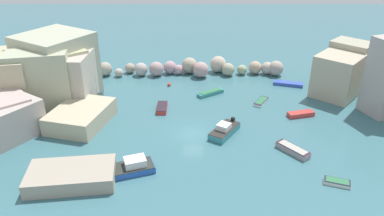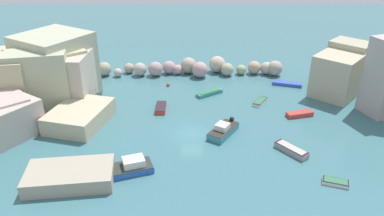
{
  "view_description": "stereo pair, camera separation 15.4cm",
  "coord_description": "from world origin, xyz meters",
  "px_view_note": "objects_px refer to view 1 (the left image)",
  "views": [
    {
      "loc": [
        -0.12,
        -38.88,
        23.02
      ],
      "look_at": [
        0.0,
        4.92,
        1.0
      ],
      "focal_mm": 34.62,
      "sensor_mm": 36.0,
      "label": 1
    },
    {
      "loc": [
        0.03,
        -38.88,
        23.02
      ],
      "look_at": [
        0.0,
        4.92,
        1.0
      ],
      "focal_mm": 34.62,
      "sensor_mm": 36.0,
      "label": 2
    }
  ],
  "objects_px": {
    "moored_boat_2": "(97,101)",
    "moored_boat_9": "(300,114)",
    "stone_dock": "(71,176)",
    "moored_boat_7": "(287,84)",
    "moored_boat_0": "(260,101)",
    "moored_boat_3": "(127,168)",
    "moored_boat_1": "(224,130)",
    "moored_boat_6": "(210,93)",
    "moored_boat_5": "(161,108)",
    "moored_boat_8": "(336,182)",
    "moored_boat_4": "(292,150)",
    "channel_buoy": "(168,84)"
  },
  "relations": [
    {
      "from": "moored_boat_2",
      "to": "moored_boat_9",
      "type": "xyz_separation_m",
      "value": [
        27.75,
        -3.93,
        -0.05
      ]
    },
    {
      "from": "stone_dock",
      "to": "moored_boat_9",
      "type": "distance_m",
      "value": 29.75
    },
    {
      "from": "stone_dock",
      "to": "moored_boat_7",
      "type": "relative_size",
      "value": 1.8
    },
    {
      "from": "moored_boat_0",
      "to": "moored_boat_3",
      "type": "distance_m",
      "value": 23.12
    },
    {
      "from": "moored_boat_1",
      "to": "moored_boat_6",
      "type": "xyz_separation_m",
      "value": [
        -1.17,
        11.57,
        -0.27
      ]
    },
    {
      "from": "moored_boat_1",
      "to": "moored_boat_7",
      "type": "relative_size",
      "value": 1.08
    },
    {
      "from": "moored_boat_2",
      "to": "moored_boat_5",
      "type": "distance_m",
      "value": 9.43
    },
    {
      "from": "moored_boat_2",
      "to": "moored_boat_8",
      "type": "xyz_separation_m",
      "value": [
        27.58,
        -18.21,
        -0.12
      ]
    },
    {
      "from": "stone_dock",
      "to": "moored_boat_2",
      "type": "xyz_separation_m",
      "value": [
        -1.49,
        17.91,
        -0.42
      ]
    },
    {
      "from": "stone_dock",
      "to": "moored_boat_6",
      "type": "bearing_deg",
      "value": 55.0
    },
    {
      "from": "stone_dock",
      "to": "moored_boat_4",
      "type": "height_order",
      "value": "stone_dock"
    },
    {
      "from": "moored_boat_6",
      "to": "moored_boat_3",
      "type": "bearing_deg",
      "value": -149.43
    },
    {
      "from": "moored_boat_0",
      "to": "moored_boat_6",
      "type": "xyz_separation_m",
      "value": [
        -7.09,
        2.9,
        0.04
      ]
    },
    {
      "from": "moored_boat_2",
      "to": "moored_boat_4",
      "type": "height_order",
      "value": "moored_boat_2"
    },
    {
      "from": "moored_boat_4",
      "to": "moored_boat_2",
      "type": "bearing_deg",
      "value": -156.36
    },
    {
      "from": "moored_boat_1",
      "to": "moored_boat_3",
      "type": "xyz_separation_m",
      "value": [
        -10.45,
        -7.64,
        0.0
      ]
    },
    {
      "from": "channel_buoy",
      "to": "moored_boat_5",
      "type": "relative_size",
      "value": 0.16
    },
    {
      "from": "moored_boat_3",
      "to": "moored_boat_5",
      "type": "bearing_deg",
      "value": 61.29
    },
    {
      "from": "stone_dock",
      "to": "channel_buoy",
      "type": "bearing_deg",
      "value": 71.12
    },
    {
      "from": "moored_boat_3",
      "to": "moored_boat_7",
      "type": "xyz_separation_m",
      "value": [
        21.72,
        22.77,
        -0.29
      ]
    },
    {
      "from": "moored_boat_0",
      "to": "moored_boat_8",
      "type": "relative_size",
      "value": 1.2
    },
    {
      "from": "moored_boat_4",
      "to": "moored_boat_5",
      "type": "height_order",
      "value": "moored_boat_4"
    },
    {
      "from": "moored_boat_5",
      "to": "moored_boat_6",
      "type": "xyz_separation_m",
      "value": [
        6.88,
        4.99,
        -0.02
      ]
    },
    {
      "from": "moored_boat_0",
      "to": "moored_boat_6",
      "type": "relative_size",
      "value": 0.8
    },
    {
      "from": "moored_boat_3",
      "to": "moored_boat_4",
      "type": "relative_size",
      "value": 1.59
    },
    {
      "from": "moored_boat_7",
      "to": "moored_boat_9",
      "type": "distance_m",
      "value": 10.44
    },
    {
      "from": "moored_boat_1",
      "to": "moored_boat_8",
      "type": "height_order",
      "value": "moored_boat_1"
    },
    {
      "from": "moored_boat_2",
      "to": "moored_boat_7",
      "type": "height_order",
      "value": "moored_boat_2"
    },
    {
      "from": "moored_boat_0",
      "to": "stone_dock",
      "type": "bearing_deg",
      "value": -19.32
    },
    {
      "from": "stone_dock",
      "to": "channel_buoy",
      "type": "relative_size",
      "value": 15.68
    },
    {
      "from": "moored_boat_0",
      "to": "moored_boat_2",
      "type": "height_order",
      "value": "moored_boat_2"
    },
    {
      "from": "moored_boat_1",
      "to": "moored_boat_2",
      "type": "relative_size",
      "value": 1.08
    },
    {
      "from": "moored_boat_3",
      "to": "moored_boat_5",
      "type": "xyz_separation_m",
      "value": [
        2.4,
        14.23,
        -0.25
      ]
    },
    {
      "from": "moored_boat_4",
      "to": "moored_boat_7",
      "type": "height_order",
      "value": "moored_boat_4"
    },
    {
      "from": "moored_boat_6",
      "to": "moored_boat_5",
      "type": "bearing_deg",
      "value": -177.71
    },
    {
      "from": "stone_dock",
      "to": "moored_boat_6",
      "type": "height_order",
      "value": "stone_dock"
    },
    {
      "from": "channel_buoy",
      "to": "moored_boat_1",
      "type": "relative_size",
      "value": 0.11
    },
    {
      "from": "channel_buoy",
      "to": "moored_boat_4",
      "type": "distance_m",
      "value": 23.96
    },
    {
      "from": "moored_boat_8",
      "to": "moored_boat_9",
      "type": "bearing_deg",
      "value": 108.0
    },
    {
      "from": "channel_buoy",
      "to": "moored_boat_4",
      "type": "xyz_separation_m",
      "value": [
        14.83,
        -18.82,
        0.1
      ]
    },
    {
      "from": "moored_boat_2",
      "to": "moored_boat_8",
      "type": "relative_size",
      "value": 1.71
    },
    {
      "from": "moored_boat_5",
      "to": "moored_boat_9",
      "type": "height_order",
      "value": "moored_boat_9"
    },
    {
      "from": "moored_boat_1",
      "to": "moored_boat_8",
      "type": "xyz_separation_m",
      "value": [
        10.33,
        -9.56,
        -0.31
      ]
    },
    {
      "from": "moored_boat_7",
      "to": "moored_boat_5",
      "type": "bearing_deg",
      "value": -139.39
    },
    {
      "from": "channel_buoy",
      "to": "moored_boat_8",
      "type": "distance_m",
      "value": 30.21
    },
    {
      "from": "moored_boat_0",
      "to": "moored_boat_2",
      "type": "bearing_deg",
      "value": -58.86
    },
    {
      "from": "moored_boat_1",
      "to": "moored_boat_5",
      "type": "xyz_separation_m",
      "value": [
        -8.05,
        6.59,
        -0.25
      ]
    },
    {
      "from": "moored_boat_0",
      "to": "moored_boat_1",
      "type": "bearing_deg",
      "value": -3.24
    },
    {
      "from": "moored_boat_6",
      "to": "channel_buoy",
      "type": "bearing_deg",
      "value": 119.33
    },
    {
      "from": "channel_buoy",
      "to": "moored_boat_3",
      "type": "bearing_deg",
      "value": -97.43
    }
  ]
}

